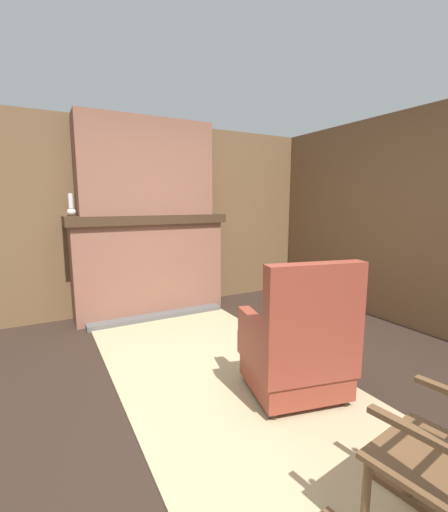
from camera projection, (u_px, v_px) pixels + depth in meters
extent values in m
plane|color=#2D2119|center=(238.00, 395.00, 2.57)|extent=(14.00, 14.00, 0.00)
cube|color=brown|center=(143.00, 218.00, 4.53)|extent=(0.06, 5.49, 2.45)
cube|color=brown|center=(443.00, 222.00, 3.55)|extent=(5.49, 0.06, 2.45)
cube|color=brown|center=(150.00, 269.00, 4.41)|extent=(0.44, 1.85, 1.17)
cube|color=black|center=(154.00, 282.00, 4.28)|extent=(0.08, 0.96, 0.65)
cube|color=#565451|center=(158.00, 316.00, 4.24)|extent=(0.16, 1.67, 0.06)
cube|color=#3D2819|center=(148.00, 219.00, 4.31)|extent=(0.54, 1.95, 0.11)
cube|color=brown|center=(146.00, 168.00, 4.21)|extent=(0.38, 1.63, 1.16)
cube|color=tan|center=(228.00, 380.00, 2.77)|extent=(3.77, 1.65, 0.01)
cube|color=brown|center=(294.00, 371.00, 2.57)|extent=(0.74, 0.78, 0.24)
cube|color=brown|center=(294.00, 352.00, 2.55)|extent=(0.78, 0.82, 0.18)
cube|color=brown|center=(315.00, 310.00, 2.24)|extent=(0.27, 0.70, 0.63)
cube|color=brown|center=(256.00, 331.00, 2.46)|extent=(0.58, 0.22, 0.20)
cube|color=brown|center=(329.00, 323.00, 2.62)|extent=(0.58, 0.22, 0.20)
cylinder|color=#332319|center=(248.00, 378.00, 2.77)|extent=(0.06, 0.06, 0.06)
cylinder|color=#332319|center=(309.00, 369.00, 2.91)|extent=(0.06, 0.06, 0.06)
cylinder|color=#332319|center=(273.00, 415.00, 2.28)|extent=(0.06, 0.06, 0.06)
cylinder|color=#332319|center=(345.00, 402.00, 2.43)|extent=(0.06, 0.06, 0.06)
cylinder|color=brown|center=(366.00, 501.00, 1.39)|extent=(0.04, 0.04, 0.38)
cylinder|color=brown|center=(411.00, 459.00, 1.62)|extent=(0.04, 0.04, 0.38)
cube|color=brown|center=(448.00, 468.00, 1.31)|extent=(0.55, 0.52, 0.02)
cube|color=brown|center=(431.00, 439.00, 1.16)|extent=(0.45, 0.10, 0.02)
cylinder|color=brown|center=(286.00, 315.00, 4.17)|extent=(0.16, 0.34, 0.15)
cylinder|color=brown|center=(295.00, 318.00, 4.04)|extent=(0.16, 0.34, 0.15)
cylinder|color=brown|center=(304.00, 322.00, 3.91)|extent=(0.16, 0.34, 0.15)
cylinder|color=brown|center=(287.00, 305.00, 4.15)|extent=(0.16, 0.34, 0.15)
cylinder|color=brown|center=(295.00, 308.00, 4.02)|extent=(0.16, 0.34, 0.15)
cylinder|color=brown|center=(304.00, 312.00, 3.89)|extent=(0.16, 0.34, 0.15)
ellipsoid|color=silver|center=(72.00, 212.00, 3.92)|extent=(0.10, 0.10, 0.09)
cylinder|color=white|center=(71.00, 201.00, 3.90)|extent=(0.05, 0.05, 0.17)
cube|color=brown|center=(197.00, 209.00, 4.66)|extent=(0.15, 0.25, 0.13)
cube|color=silver|center=(199.00, 209.00, 4.59)|extent=(0.01, 0.04, 0.02)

